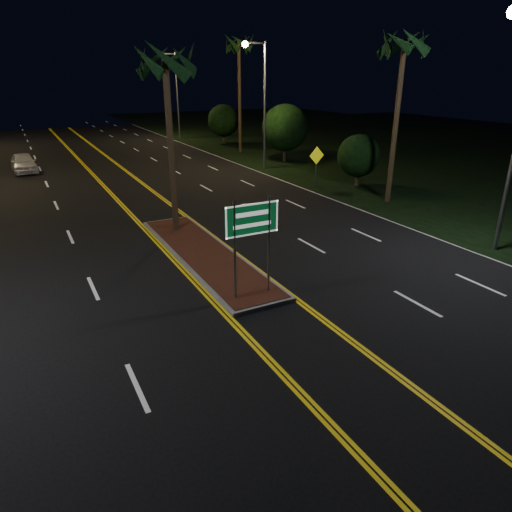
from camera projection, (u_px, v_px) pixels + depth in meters
ground at (299, 339)px, 12.65m from camera, size 120.00×120.00×0.00m
grass_right at (414, 147)px, 46.17m from camera, size 40.00×110.00×0.01m
median_island at (204, 254)px, 18.37m from camera, size 2.25×10.25×0.17m
highway_sign at (252, 228)px, 14.06m from camera, size 1.80×0.08×3.20m
streetlight_right_mid at (260, 91)px, 33.22m from camera, size 1.91×0.44×9.00m
streetlight_right_far at (173, 86)px, 49.65m from camera, size 1.91×0.44×9.00m
palm_median at (165, 62)px, 18.58m from camera, size 2.40×2.40×8.30m
palm_right_near at (404, 45)px, 23.23m from camera, size 2.40×2.40×9.30m
palm_right_far at (239, 45)px, 39.44m from camera, size 2.40×2.40×10.30m
shrub_near at (359, 156)px, 29.28m from camera, size 2.70×2.70×3.30m
shrub_mid at (285, 128)px, 37.42m from camera, size 3.78×3.78×4.62m
shrub_far at (223, 121)px, 47.33m from camera, size 3.24×3.24×3.96m
car_near at (23, 161)px, 33.89m from camera, size 2.28×4.94×1.62m
warning_sign at (316, 161)px, 28.87m from camera, size 1.09×0.08×2.60m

